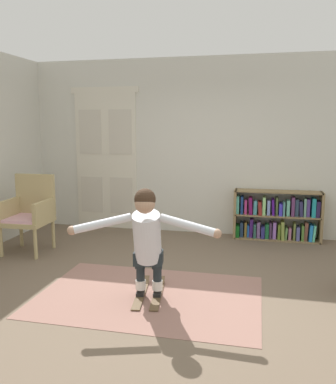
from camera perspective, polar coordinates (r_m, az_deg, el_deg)
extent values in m
plane|color=brown|center=(4.54, 0.21, -13.94)|extent=(7.20, 7.20, 0.00)
cube|color=beige|center=(6.74, 5.08, 6.38)|extent=(6.00, 0.10, 2.90)
cube|color=beige|center=(7.24, -10.78, 4.28)|extent=(0.55, 0.04, 2.35)
cube|color=beige|center=(7.20, -10.97, 8.37)|extent=(0.41, 0.01, 0.76)
cube|color=beige|center=(7.30, -10.70, -0.33)|extent=(0.41, 0.01, 0.64)
cube|color=beige|center=(7.04, -6.66, 4.24)|extent=(0.55, 0.04, 2.35)
cube|color=beige|center=(7.00, -6.79, 8.45)|extent=(0.41, 0.01, 0.76)
cube|color=beige|center=(7.10, -6.62, -0.50)|extent=(0.41, 0.01, 0.64)
cube|color=beige|center=(7.14, -9.00, 14.10)|extent=(1.22, 0.04, 0.10)
cube|color=#94695D|center=(4.44, -2.70, -14.46)|extent=(2.35, 1.60, 0.01)
cube|color=olive|center=(6.62, 9.50, -3.01)|extent=(0.04, 0.30, 0.79)
cube|color=olive|center=(6.68, 20.87, -3.39)|extent=(0.04, 0.30, 0.79)
cube|color=olive|center=(6.71, 15.07, -6.41)|extent=(1.32, 0.30, 0.02)
cube|color=olive|center=(6.62, 15.21, -3.21)|extent=(1.32, 0.30, 0.02)
cube|color=olive|center=(6.55, 15.35, 0.06)|extent=(1.32, 0.30, 0.02)
cube|color=#115519|center=(6.67, 9.85, -5.39)|extent=(0.06, 0.21, 0.19)
cube|color=#1F324E|center=(6.68, 10.40, -5.16)|extent=(0.05, 0.19, 0.24)
cube|color=brown|center=(6.67, 10.96, -5.17)|extent=(0.04, 0.17, 0.24)
cube|color=blue|center=(6.69, 11.30, -5.36)|extent=(0.03, 0.15, 0.19)
cube|color=#3F1D6F|center=(6.66, 11.73, -4.97)|extent=(0.06, 0.14, 0.30)
cube|color=#2B564D|center=(6.67, 12.19, -5.31)|extent=(0.04, 0.21, 0.22)
cube|color=slate|center=(6.67, 12.69, -5.18)|extent=(0.05, 0.18, 0.26)
cube|color=navy|center=(6.67, 13.27, -5.48)|extent=(0.06, 0.20, 0.19)
cube|color=#1A6136|center=(6.67, 13.84, -5.32)|extent=(0.06, 0.18, 0.23)
cube|color=#442C50|center=(6.68, 14.31, -5.21)|extent=(0.04, 0.22, 0.26)
cube|color=#9767C4|center=(6.66, 14.83, -5.23)|extent=(0.05, 0.15, 0.27)
cube|color=olive|center=(6.68, 15.45, -5.37)|extent=(0.04, 0.18, 0.23)
cube|color=olive|center=(6.66, 15.92, -5.18)|extent=(0.06, 0.22, 0.29)
cube|color=#699953|center=(6.70, 16.36, -5.55)|extent=(0.04, 0.21, 0.19)
cube|color=#AB6988|center=(6.71, 16.84, -5.58)|extent=(0.04, 0.18, 0.19)
cube|color=olive|center=(6.70, 17.43, -5.26)|extent=(0.03, 0.19, 0.27)
cube|color=#55599A|center=(6.69, 17.89, -5.55)|extent=(0.05, 0.21, 0.21)
cube|color=#4E7C33|center=(6.70, 18.48, -5.42)|extent=(0.04, 0.22, 0.24)
cube|color=brown|center=(6.69, 18.94, -5.28)|extent=(0.06, 0.14, 0.29)
cube|color=#2182D7|center=(6.71, 19.51, -5.40)|extent=(0.06, 0.23, 0.26)
cube|color=#5FD6AA|center=(6.72, 19.93, -5.41)|extent=(0.05, 0.23, 0.26)
cube|color=#62D5BE|center=(6.60, 9.89, -1.71)|extent=(0.04, 0.19, 0.28)
cube|color=navy|center=(6.58, 10.47, -1.75)|extent=(0.04, 0.21, 0.28)
cube|color=#B8337C|center=(6.57, 10.97, -2.05)|extent=(0.04, 0.14, 0.23)
cube|color=#65104E|center=(6.57, 11.63, -1.86)|extent=(0.07, 0.22, 0.27)
cube|color=#49A5B4|center=(6.57, 12.27, -2.13)|extent=(0.06, 0.15, 0.22)
cube|color=maroon|center=(6.57, 12.92, -2.19)|extent=(0.07, 0.22, 0.21)
cube|color=#94D881|center=(6.58, 13.45, -1.86)|extent=(0.05, 0.24, 0.28)
cube|color=#798FD1|center=(6.57, 14.07, -2.13)|extent=(0.04, 0.15, 0.23)
cube|color=#441486|center=(6.60, 14.66, -2.01)|extent=(0.05, 0.22, 0.26)
cube|color=#516C37|center=(6.59, 15.16, -1.90)|extent=(0.03, 0.15, 0.29)
cube|color=#3C34CB|center=(6.60, 15.65, -2.33)|extent=(0.05, 0.23, 0.19)
cube|color=teal|center=(6.58, 16.09, -2.21)|extent=(0.03, 0.22, 0.23)
cube|color=#6CC4AC|center=(6.60, 16.64, -2.14)|extent=(0.05, 0.17, 0.25)
cube|color=#592F5E|center=(6.61, 17.25, -1.92)|extent=(0.05, 0.22, 0.30)
cube|color=#263950|center=(6.60, 17.76, -2.10)|extent=(0.05, 0.15, 0.26)
cube|color=navy|center=(6.61, 18.32, -2.24)|extent=(0.07, 0.15, 0.24)
cube|color=#659C84|center=(6.62, 18.80, -2.02)|extent=(0.03, 0.21, 0.29)
cube|color=#5D409C|center=(6.64, 19.20, -2.07)|extent=(0.05, 0.17, 0.27)
cube|color=teal|center=(6.64, 19.90, -2.04)|extent=(0.06, 0.22, 0.29)
cube|color=#2D214D|center=(6.65, 20.44, -2.24)|extent=(0.07, 0.22, 0.25)
cylinder|color=tan|center=(6.05, -22.61, -6.57)|extent=(0.05, 0.05, 0.42)
cylinder|color=tan|center=(5.78, -18.27, -7.03)|extent=(0.05, 0.05, 0.42)
cylinder|color=tan|center=(6.47, -20.07, -5.40)|extent=(0.05, 0.05, 0.42)
cylinder|color=tan|center=(6.22, -15.94, -5.77)|extent=(0.05, 0.05, 0.42)
cube|color=tan|center=(6.07, -19.35, -3.99)|extent=(0.62, 0.62, 0.06)
cube|color=#DFA7B9|center=(6.06, -19.37, -3.53)|extent=(0.56, 0.56, 0.04)
cube|color=tan|center=(6.23, -18.28, -0.31)|extent=(0.60, 0.08, 0.60)
cube|color=tan|center=(6.17, -21.60, -2.28)|extent=(0.08, 0.56, 0.28)
cube|color=tan|center=(5.90, -17.17, -2.55)|extent=(0.08, 0.56, 0.28)
cube|color=brown|center=(4.44, -3.89, -14.29)|extent=(0.20, 0.76, 0.01)
cube|color=brown|center=(4.75, -3.27, -12.29)|extent=(0.11, 0.13, 0.06)
cube|color=black|center=(4.42, -3.93, -14.11)|extent=(0.10, 0.13, 0.04)
cube|color=brown|center=(4.42, -1.51, -14.39)|extent=(0.20, 0.76, 0.01)
cube|color=brown|center=(4.73, -1.05, -12.37)|extent=(0.11, 0.13, 0.06)
cube|color=black|center=(4.39, -1.54, -14.21)|extent=(0.10, 0.13, 0.04)
cylinder|color=white|center=(4.40, -3.90, -12.96)|extent=(0.12, 0.12, 0.10)
cylinder|color=#1C2529|center=(4.33, -3.93, -10.51)|extent=(0.10, 0.10, 0.30)
cylinder|color=#1C2529|center=(4.27, -4.00, -9.31)|extent=(0.12, 0.12, 0.22)
cylinder|color=white|center=(4.38, -1.51, -13.05)|extent=(0.12, 0.12, 0.10)
cylinder|color=#1C2529|center=(4.31, -1.52, -10.59)|extent=(0.10, 0.10, 0.30)
cylinder|color=#1C2529|center=(4.25, -1.57, -9.39)|extent=(0.12, 0.12, 0.22)
cube|color=#1C2529|center=(4.25, -2.79, -9.29)|extent=(0.32, 0.22, 0.14)
cylinder|color=silver|center=(4.10, -2.97, -6.40)|extent=(0.34, 0.47, 0.58)
sphere|color=tan|center=(3.88, -3.29, -1.62)|extent=(0.23, 0.23, 0.20)
sphere|color=#382619|center=(3.88, -3.28, -1.01)|extent=(0.24, 0.24, 0.21)
cylinder|color=silver|center=(3.97, -9.37, -4.44)|extent=(0.56, 0.34, 0.18)
sphere|color=tan|center=(3.97, -13.48, -5.32)|extent=(0.10, 0.10, 0.09)
cylinder|color=silver|center=(3.85, 2.89, -4.73)|extent=(0.59, 0.19, 0.18)
sphere|color=tan|center=(3.78, 6.96, -5.86)|extent=(0.10, 0.10, 0.09)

